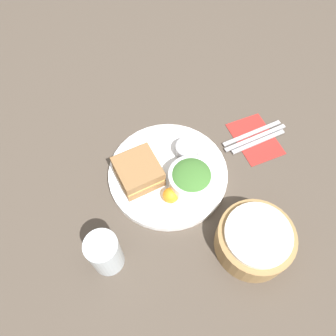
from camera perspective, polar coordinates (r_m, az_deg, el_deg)
The scene contains 12 objects.
ground_plane at distance 0.90m, azimuth 0.00°, elevation -1.26°, with size 4.00×4.00×0.00m, color #4C4238.
plate at distance 0.89m, azimuth 0.00°, elevation -0.96°, with size 0.32×0.32×0.02m, color white.
sandwich at distance 0.85m, azimuth -5.21°, elevation -0.64°, with size 0.11×0.12×0.06m.
salad_bowl at distance 0.83m, azimuth 4.04°, elevation -1.90°, with size 0.12×0.12×0.07m.
dressing_cup at distance 0.89m, azimuth 3.44°, elevation 3.13°, with size 0.07×0.07×0.04m, color #99999E.
orange_wedge at distance 0.82m, azimuth 0.45°, elevation -4.80°, with size 0.04×0.04×0.04m, color orange.
drink_glass at distance 0.76m, azimuth -10.92°, elevation -14.37°, with size 0.07×0.07×0.12m, color silver.
bread_basket at distance 0.81m, azimuth 14.82°, elevation -11.99°, with size 0.18×0.18×0.09m.
napkin at distance 0.99m, azimuth 14.92°, elevation 4.96°, with size 0.11×0.16×0.00m, color #B22823.
fork at distance 1.00m, azimuth 14.43°, elevation 5.89°, with size 0.19×0.01×0.01m, color #B2B2B7.
knife at distance 0.99m, azimuth 14.98°, elevation 5.11°, with size 0.20×0.01×0.01m, color #B2B2B7.
spoon at distance 0.98m, azimuth 15.54°, elevation 4.32°, with size 0.17×0.01×0.01m, color #B2B2B7.
Camera 1 is at (0.16, 0.40, 0.79)m, focal length 35.00 mm.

